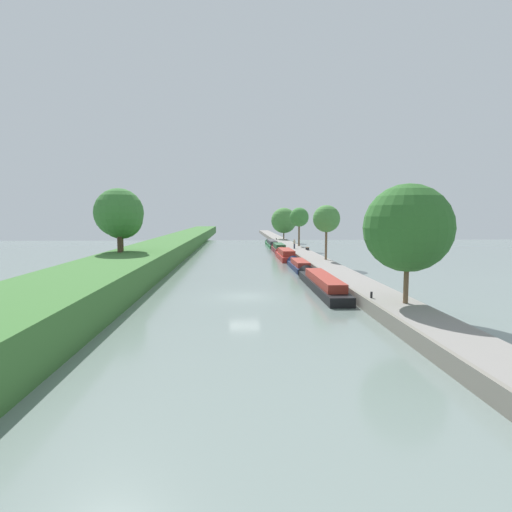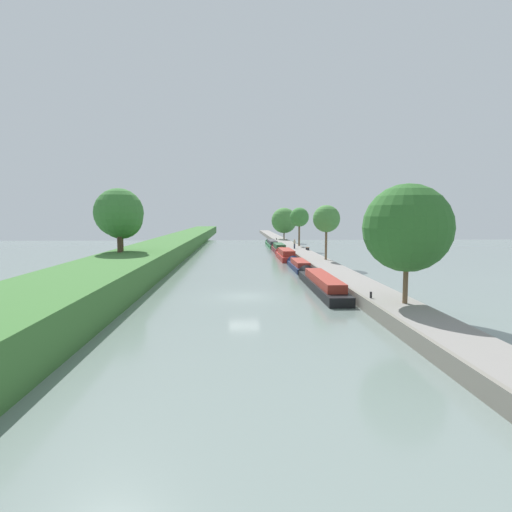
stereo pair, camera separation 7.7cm
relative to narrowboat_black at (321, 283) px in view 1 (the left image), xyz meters
The scene contains 19 objects.
ground_plane 7.72m from the narrowboat_black, 155.79° to the right, with size 160.00×160.00×0.00m, color slate.
left_grassy_bank 19.48m from the narrowboat_black, behind, with size 7.36×260.00×2.50m.
right_towpath 4.43m from the narrowboat_black, 45.51° to the right, with size 3.21×260.00×0.92m.
stone_quay 3.44m from the narrowboat_black, 66.54° to the right, with size 0.25×260.00×0.97m.
narrowboat_black is the anchor object (origin of this frame).
narrowboat_navy 14.82m from the narrowboat_black, 89.43° to the left, with size 1.85×10.50×1.80m.
narrowboat_red 27.19m from the narrowboat_black, 90.25° to the left, with size 2.18×12.06×2.26m.
narrowboat_maroon 39.72m from the narrowboat_black, 89.86° to the left, with size 1.97×11.47×2.15m.
narrowboat_green 54.60m from the narrowboat_black, 89.99° to the left, with size 1.84×15.80×1.96m.
tree_rightbank_near 12.40m from the narrowboat_black, 71.82° to the right, with size 5.76×5.76×7.86m.
tree_rightbank_midnear 18.40m from the narrowboat_black, 76.53° to the left, with size 3.54×3.54×7.13m.
tree_rightbank_midfar 42.66m from the narrowboat_black, 84.25° to the left, with size 3.61×3.61×7.27m.
tree_rightbank_far 65.96m from the narrowboat_black, 86.52° to the left, with size 6.21×6.21×7.65m.
tree_leftbank_downstream 24.55m from the narrowboat_black, 152.24° to the left, with size 5.53×5.53×7.28m.
tree_leftbank_upstream 25.58m from the narrowboat_black, 148.46° to the left, with size 4.99×4.99×6.41m.
person_walking 35.64m from the narrowboat_black, 86.04° to the left, with size 0.34×0.34×1.66m.
mooring_bollard_near 9.06m from the narrowboat_black, 78.56° to the right, with size 0.16×0.16×0.45m.
mooring_bollard_far 62.01m from the narrowboat_black, 88.34° to the left, with size 0.16×0.16×0.45m.
park_bench 32.86m from the narrowboat_black, 82.56° to the left, with size 0.44×1.50×0.47m.
Camera 1 is at (-0.66, -34.57, 6.71)m, focal length 29.67 mm.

